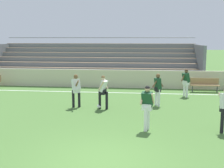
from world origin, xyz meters
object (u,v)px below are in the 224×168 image
player_dark_dropping_back (147,104)px  bleacher_stand (94,62)px  player_dark_overlapping (186,80)px  soccer_ball (99,106)px  player_dark_wide_right (158,87)px  player_white_pressing_high (103,89)px  player_white_on_ball (76,88)px  bench_near_bin (205,84)px

player_dark_dropping_back → bleacher_stand: bearing=108.6°
player_dark_overlapping → soccer_ball: player_dark_overlapping is taller
bleacher_stand → player_dark_wide_right: size_ratio=10.02×
player_white_pressing_high → soccer_ball: (-0.21, 0.06, -0.88)m
player_white_on_ball → player_dark_wide_right: bearing=10.6°
bleacher_stand → soccer_ball: (1.91, -9.41, -1.44)m
soccer_ball → bleacher_stand: bearing=101.5°
player_dark_overlapping → player_dark_dropping_back: (-2.34, -6.63, 0.04)m
bleacher_stand → soccer_ball: size_ratio=76.52×
soccer_ball → player_white_pressing_high: bearing=-16.5°
player_dark_wide_right → soccer_ball: player_dark_wide_right is taller
player_dark_overlapping → player_white_pressing_high: bearing=-141.7°
bench_near_bin → player_dark_overlapping: 2.28m
player_dark_dropping_back → soccer_ball: 4.04m
bench_near_bin → player_dark_dropping_back: player_dark_dropping_back is taller
player_white_on_ball → player_white_pressing_high: size_ratio=1.01×
player_white_on_ball → soccer_ball: bearing=-6.3°
bench_near_bin → player_dark_wide_right: bearing=-126.9°
bleacher_stand → player_white_on_ball: (0.72, -9.28, -0.54)m
bench_near_bin → bleacher_stand: bearing=152.2°
bleacher_stand → player_white_pressing_high: bearing=-77.3°
player_white_pressing_high → player_dark_wide_right: player_dark_wide_right is taller
player_dark_dropping_back → soccer_ball: (-2.33, 3.17, -0.92)m
player_white_pressing_high → player_dark_wide_right: (2.69, 0.96, 0.01)m
bleacher_stand → player_dark_dropping_back: bearing=-71.4°
player_white_pressing_high → player_dark_overlapping: 5.68m
player_white_pressing_high → player_dark_wide_right: 2.85m
bench_near_bin → player_dark_overlapping: (-1.44, -1.71, 0.44)m
player_white_pressing_high → player_dark_overlapping: bearing=38.3°
player_dark_overlapping → bench_near_bin: bearing=49.9°
bleacher_stand → bench_near_bin: 9.13m
bleacher_stand → player_dark_dropping_back: size_ratio=9.81×
player_white_pressing_high → player_dark_overlapping: (4.46, 3.52, -0.00)m
player_dark_overlapping → soccer_ball: size_ratio=7.54×
bench_near_bin → player_white_on_ball: (-7.30, -5.04, 0.46)m
player_dark_wide_right → bench_near_bin: bearing=53.1°
player_dark_dropping_back → soccer_ball: player_dark_dropping_back is taller
bleacher_stand → bench_near_bin: bleacher_stand is taller
player_dark_overlapping → player_white_on_ball: bearing=-150.4°
player_white_pressing_high → player_dark_wide_right: bearing=19.6°
bench_near_bin → player_white_pressing_high: player_white_pressing_high is taller
player_white_on_ball → player_white_pressing_high: 1.42m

